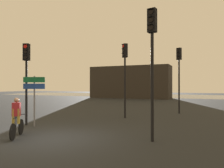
% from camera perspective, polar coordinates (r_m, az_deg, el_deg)
% --- Properties ---
extents(ground_plane, '(120.00, 120.00, 0.00)m').
position_cam_1_polar(ground_plane, '(9.22, -16.10, -13.60)').
color(ground_plane, black).
extents(water_strip, '(80.00, 16.00, 0.01)m').
position_cam_1_polar(water_strip, '(45.61, 16.66, -3.04)').
color(water_strip, slate).
rests_on(water_strip, ground).
extents(distant_building, '(13.45, 4.00, 5.37)m').
position_cam_1_polar(distant_building, '(37.27, 4.74, 0.47)').
color(distant_building, '#2D2823').
rests_on(distant_building, ground).
extents(traffic_light_far_right, '(0.40, 0.42, 4.96)m').
position_cam_1_polar(traffic_light_far_right, '(17.29, 17.09, 3.95)').
color(traffic_light_far_right, black).
rests_on(traffic_light_far_right, ground).
extents(traffic_light_center, '(0.41, 0.42, 4.84)m').
position_cam_1_polar(traffic_light_center, '(14.31, 3.38, 4.55)').
color(traffic_light_center, black).
rests_on(traffic_light_center, ground).
extents(traffic_light_near_right, '(0.35, 0.37, 5.01)m').
position_cam_1_polar(traffic_light_near_right, '(8.47, 10.43, 8.74)').
color(traffic_light_near_right, black).
rests_on(traffic_light_near_right, ground).
extents(traffic_light_near_left, '(0.38, 0.40, 4.35)m').
position_cam_1_polar(traffic_light_near_left, '(12.55, -21.46, 3.82)').
color(traffic_light_near_left, black).
rests_on(traffic_light_near_left, ground).
extents(direction_sign_post, '(0.99, 0.53, 2.60)m').
position_cam_1_polar(direction_sign_post, '(11.98, -19.65, -1.88)').
color(direction_sign_post, slate).
rests_on(direction_sign_post, ground).
extents(cyclist, '(0.90, 1.50, 1.62)m').
position_cam_1_polar(cyclist, '(9.68, -23.64, -8.02)').
color(cyclist, black).
rests_on(cyclist, ground).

